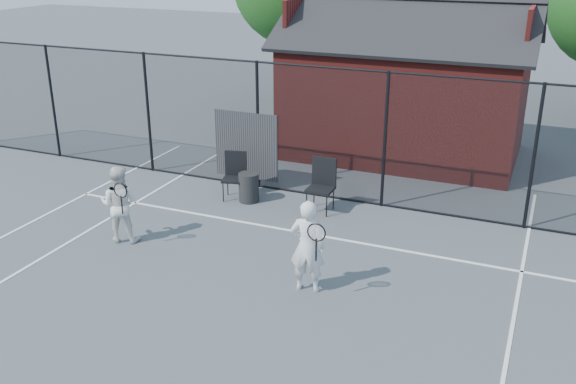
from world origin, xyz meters
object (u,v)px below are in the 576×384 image
at_px(player_front, 308,246).
at_px(waste_bin, 249,187).
at_px(clubhouse, 406,95).
at_px(chair_right, 320,187).
at_px(chair_left, 234,177).
at_px(player_back, 119,204).

height_order(player_front, waste_bin, player_front).
bearing_deg(clubhouse, player_front, -87.71).
distance_m(chair_right, waste_bin, 1.69).
bearing_deg(clubhouse, waste_bin, -115.32).
bearing_deg(waste_bin, chair_right, 2.63).
height_order(chair_left, chair_right, chair_right).
bearing_deg(player_back, clubhouse, 64.15).
bearing_deg(clubhouse, chair_left, -118.69).
height_order(clubhouse, chair_left, clubhouse).
bearing_deg(chair_left, chair_right, -12.05).
height_order(clubhouse, chair_right, clubhouse).
bearing_deg(player_back, chair_left, 69.50).
height_order(player_back, chair_left, player_back).
bearing_deg(clubhouse, chair_right, -97.59).
bearing_deg(player_front, player_back, 174.56).
bearing_deg(player_front, chair_left, 133.59).
relative_size(player_back, chair_right, 1.34).
height_order(player_back, waste_bin, player_back).
distance_m(player_front, chair_right, 3.38).
xyz_separation_m(player_back, waste_bin, (1.40, 2.77, -0.43)).
xyz_separation_m(chair_left, chair_right, (2.04, 0.08, 0.04)).
height_order(player_front, chair_right, player_front).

